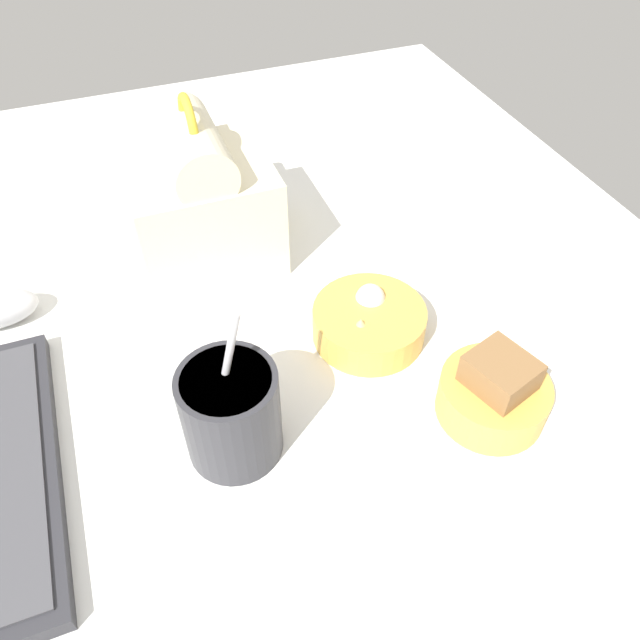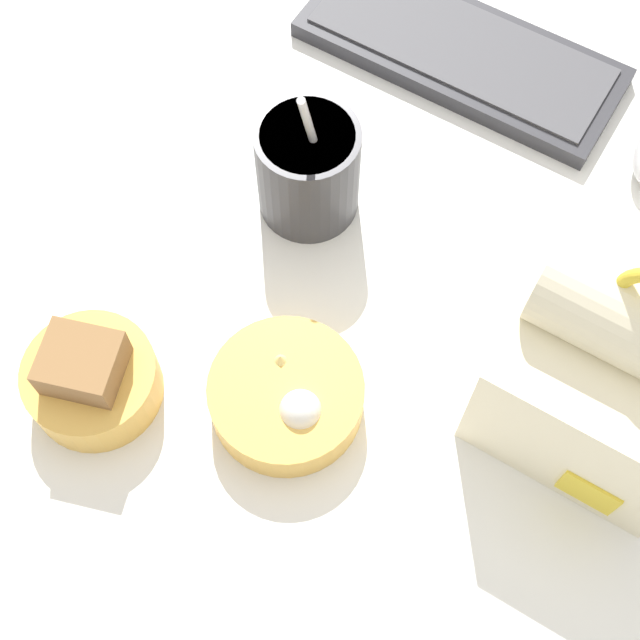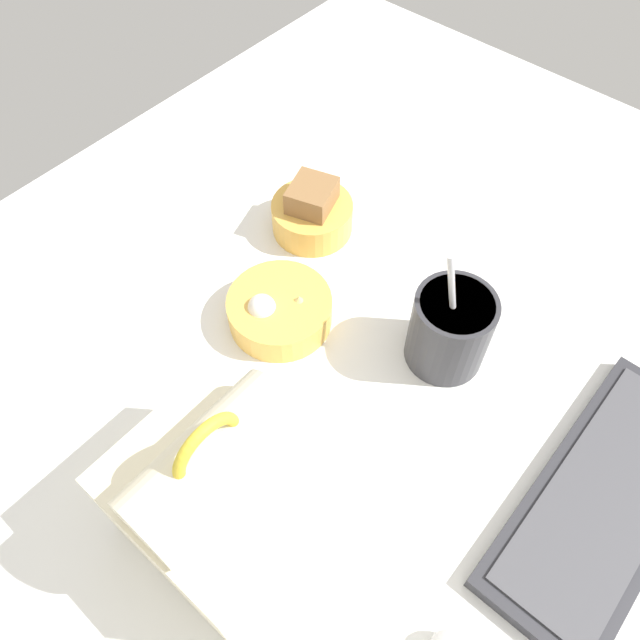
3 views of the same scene
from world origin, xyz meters
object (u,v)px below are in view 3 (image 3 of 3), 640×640
(keyboard, at_px, (606,498))
(lunch_bag, at_px, (224,493))
(bento_bowl_sandwich, at_px, (312,213))
(soup_cup, at_px, (450,329))
(bento_bowl_snacks, at_px, (280,310))

(keyboard, bearing_deg, lunch_bag, -46.12)
(keyboard, height_order, bento_bowl_sandwich, bento_bowl_sandwich)
(lunch_bag, distance_m, bento_bowl_sandwich, 0.41)
(soup_cup, xyz_separation_m, bento_bowl_sandwich, (-0.05, -0.25, -0.02))
(keyboard, distance_m, soup_cup, 0.23)
(soup_cup, height_order, bento_bowl_sandwich, soup_cup)
(bento_bowl_sandwich, bearing_deg, bento_bowl_snacks, 27.10)
(lunch_bag, xyz_separation_m, bento_bowl_snacks, (-0.21, -0.13, -0.06))
(soup_cup, bearing_deg, bento_bowl_sandwich, -101.76)
(lunch_bag, xyz_separation_m, bento_bowl_sandwich, (-0.35, -0.20, -0.05))
(bento_bowl_snacks, bearing_deg, bento_bowl_sandwich, -152.90)
(soup_cup, bearing_deg, bento_bowl_snacks, -63.57)
(lunch_bag, relative_size, soup_cup, 1.27)
(keyboard, height_order, lunch_bag, lunch_bag)
(keyboard, distance_m, bento_bowl_sandwich, 0.48)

